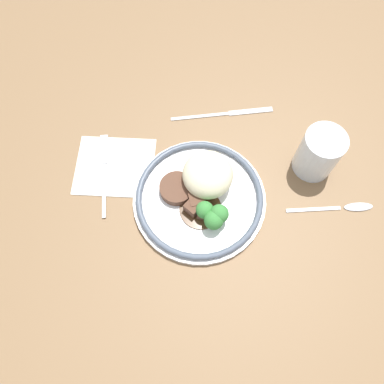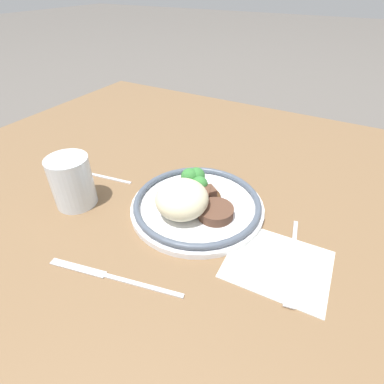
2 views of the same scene
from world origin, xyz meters
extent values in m
plane|color=#5B5651|center=(0.00, 0.00, 0.00)|extent=(8.00, 8.00, 0.00)
cube|color=brown|center=(0.00, 0.00, 0.02)|extent=(1.37, 1.24, 0.05)
cube|color=silver|center=(-0.19, 0.04, 0.05)|extent=(0.16, 0.14, 0.00)
cylinder|color=white|center=(-0.01, -0.02, 0.05)|extent=(0.26, 0.26, 0.01)
torus|color=#4C5666|center=(-0.01, -0.02, 0.07)|extent=(0.25, 0.25, 0.01)
ellipsoid|color=beige|center=(0.00, 0.01, 0.09)|extent=(0.10, 0.10, 0.07)
cylinder|color=brown|center=(-0.06, -0.01, 0.07)|extent=(0.07, 0.07, 0.02)
cylinder|color=#472D19|center=(-0.01, -0.04, 0.06)|extent=(0.08, 0.08, 0.00)
cube|color=brown|center=(-0.02, -0.03, 0.07)|extent=(0.04, 0.04, 0.03)
cube|color=brown|center=(0.00, -0.06, 0.07)|extent=(0.03, 0.03, 0.02)
cube|color=brown|center=(-0.02, -0.05, 0.07)|extent=(0.04, 0.04, 0.03)
cylinder|color=#669E51|center=(0.00, -0.05, 0.06)|extent=(0.01, 0.01, 0.01)
sphere|color=#387F38|center=(0.00, -0.05, 0.08)|extent=(0.03, 0.03, 0.03)
cylinder|color=#669E51|center=(0.03, -0.06, 0.07)|extent=(0.01, 0.01, 0.02)
sphere|color=#387F38|center=(0.03, -0.06, 0.09)|extent=(0.04, 0.04, 0.04)
cylinder|color=#669E51|center=(0.02, -0.07, 0.07)|extent=(0.01, 0.01, 0.01)
sphere|color=#387F38|center=(0.02, -0.07, 0.09)|extent=(0.04, 0.04, 0.04)
cylinder|color=yellow|center=(0.21, 0.08, 0.09)|extent=(0.07, 0.07, 0.08)
cylinder|color=silver|center=(0.21, 0.08, 0.10)|extent=(0.08, 0.08, 0.10)
cube|color=silver|center=(-0.20, -0.02, 0.05)|extent=(0.03, 0.11, 0.00)
cube|color=silver|center=(-0.22, 0.07, 0.05)|extent=(0.03, 0.07, 0.00)
cube|color=silver|center=(-0.03, 0.17, 0.05)|extent=(0.13, 0.03, 0.00)
cube|color=silver|center=(0.08, 0.20, 0.05)|extent=(0.10, 0.03, 0.00)
cube|color=silver|center=(0.21, -0.02, 0.05)|extent=(0.11, 0.02, 0.00)
ellipsoid|color=silver|center=(0.30, -0.01, 0.05)|extent=(0.06, 0.03, 0.01)
camera|label=1|loc=(0.00, -0.30, 0.73)|focal=35.00mm
camera|label=2|loc=(-0.23, 0.38, 0.42)|focal=28.00mm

